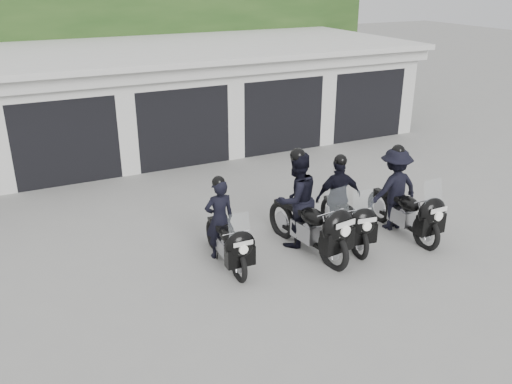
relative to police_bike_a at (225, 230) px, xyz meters
name	(u,v)px	position (x,y,z in m)	size (l,w,h in m)	color
ground	(277,249)	(1.11, 0.04, -0.67)	(80.00, 80.00, 0.00)	gray
garage_block	(156,98)	(1.11, 8.09, 0.75)	(16.40, 6.80, 2.96)	silver
background_vegetation	(127,37)	(1.49, 12.95, 2.10)	(20.00, 3.90, 5.80)	#1F3D16
police_bike_a	(225,230)	(0.00, 0.00, 0.00)	(0.60, 1.95, 1.70)	black
police_bike_b	(303,207)	(1.59, -0.13, 0.20)	(1.06, 2.38, 2.08)	black
police_bike_c	(342,204)	(2.51, -0.10, 0.09)	(1.05, 2.07, 1.81)	black
police_bike_d	(399,195)	(3.78, -0.32, 0.14)	(1.15, 2.19, 1.90)	black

